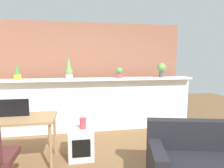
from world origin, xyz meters
TOP-DOWN VIEW (x-y plane):
  - divider_wall at (0.00, 2.00)m, footprint 4.45×0.16m
  - plant_shelf at (0.00, 1.96)m, footprint 4.45×0.37m
  - brick_wall_behind at (0.00, 2.60)m, footprint 4.45×0.10m
  - potted_plant_0 at (-1.58, 1.94)m, footprint 0.14×0.14m
  - potted_plant_1 at (-0.55, 1.96)m, footprint 0.16×0.16m
  - potted_plant_2 at (0.54, 1.93)m, footprint 0.15×0.15m
  - potted_plant_3 at (1.54, 1.94)m, footprint 0.21×0.21m
  - desk at (-1.26, 0.75)m, footprint 1.10×0.60m
  - tv_monitor at (-1.34, 0.83)m, footprint 0.47×0.04m
  - side_cube_shelf at (-0.33, 0.81)m, footprint 0.40×0.41m
  - vase_on_shelf at (-0.29, 0.79)m, footprint 0.11×0.11m
  - couch at (1.28, -0.23)m, footprint 1.70×1.11m

SIDE VIEW (x-z plane):
  - side_cube_shelf at x=-0.33m, z-range 0.00..0.50m
  - couch at x=1.28m, z-range -0.12..0.68m
  - divider_wall at x=0.00m, z-range 0.00..1.16m
  - vase_on_shelf at x=-0.29m, z-range 0.50..0.68m
  - desk at x=-1.26m, z-range 0.29..1.04m
  - tv_monitor at x=-1.34m, z-range 0.75..1.01m
  - plant_shelf at x=0.00m, z-range 1.16..1.20m
  - brick_wall_behind at x=0.00m, z-range 0.00..2.50m
  - potted_plant_2 at x=0.54m, z-range 1.21..1.44m
  - potted_plant_0 at x=-1.58m, z-range 1.18..1.51m
  - potted_plant_3 at x=1.54m, z-range 1.24..1.56m
  - potted_plant_1 at x=-0.55m, z-range 1.18..1.63m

